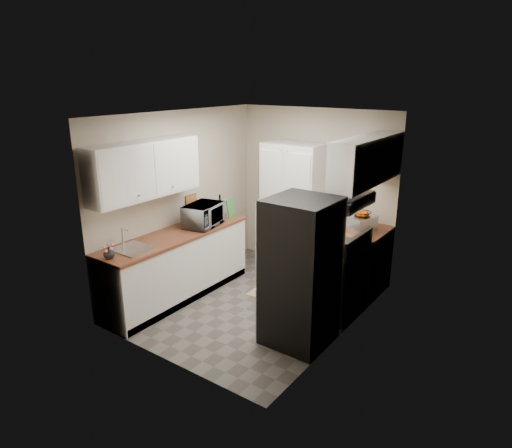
# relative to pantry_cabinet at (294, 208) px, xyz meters

# --- Properties ---
(ground) EXTENTS (3.20, 3.20, 0.00)m
(ground) POSITION_rel_pantry_cabinet_xyz_m (0.20, -1.32, -1.00)
(ground) COLOR #56514C
(ground) RESTS_ON ground
(room_shell) EXTENTS (2.64, 3.24, 2.52)m
(room_shell) POSITION_rel_pantry_cabinet_xyz_m (0.18, -1.32, 0.63)
(room_shell) COLOR beige
(room_shell) RESTS_ON ground
(pantry_cabinet) EXTENTS (0.90, 0.55, 2.00)m
(pantry_cabinet) POSITION_rel_pantry_cabinet_xyz_m (0.00, 0.00, 0.00)
(pantry_cabinet) COLOR white
(pantry_cabinet) RESTS_ON ground
(base_cabinet_left) EXTENTS (0.60, 2.30, 0.88)m
(base_cabinet_left) POSITION_rel_pantry_cabinet_xyz_m (-0.79, -1.75, -0.56)
(base_cabinet_left) COLOR white
(base_cabinet_left) RESTS_ON ground
(countertop_left) EXTENTS (0.63, 2.33, 0.04)m
(countertop_left) POSITION_rel_pantry_cabinet_xyz_m (-0.79, -1.75, -0.10)
(countertop_left) COLOR brown
(countertop_left) RESTS_ON base_cabinet_left
(base_cabinet_right) EXTENTS (0.60, 0.80, 0.88)m
(base_cabinet_right) POSITION_rel_pantry_cabinet_xyz_m (1.19, -0.12, -0.56)
(base_cabinet_right) COLOR white
(base_cabinet_right) RESTS_ON ground
(countertop_right) EXTENTS (0.63, 0.83, 0.04)m
(countertop_right) POSITION_rel_pantry_cabinet_xyz_m (1.19, -0.12, -0.10)
(countertop_right) COLOR brown
(countertop_right) RESTS_ON base_cabinet_right
(electric_range) EXTENTS (0.71, 0.78, 1.13)m
(electric_range) POSITION_rel_pantry_cabinet_xyz_m (1.17, -0.93, -0.52)
(electric_range) COLOR #B7B7BC
(electric_range) RESTS_ON ground
(refrigerator) EXTENTS (0.70, 0.72, 1.70)m
(refrigerator) POSITION_rel_pantry_cabinet_xyz_m (1.14, -1.73, -0.15)
(refrigerator) COLOR #B7B7BC
(refrigerator) RESTS_ON ground
(microwave) EXTENTS (0.50, 0.64, 0.32)m
(microwave) POSITION_rel_pantry_cabinet_xyz_m (-0.71, -1.27, 0.08)
(microwave) COLOR #A1A2A6
(microwave) RESTS_ON countertop_left
(wine_bottle) EXTENTS (0.08, 0.08, 0.32)m
(wine_bottle) POSITION_rel_pantry_cabinet_xyz_m (-0.79, -0.81, 0.08)
(wine_bottle) COLOR black
(wine_bottle) RESTS_ON countertop_left
(flower_vase) EXTENTS (0.15, 0.15, 0.14)m
(flower_vase) POSITION_rel_pantry_cabinet_xyz_m (-0.79, -2.81, -0.01)
(flower_vase) COLOR silver
(flower_vase) RESTS_ON countertop_left
(cutting_board) EXTENTS (0.07, 0.22, 0.28)m
(cutting_board) POSITION_rel_pantry_cabinet_xyz_m (-0.68, -0.69, 0.06)
(cutting_board) COLOR #3A8D3A
(cutting_board) RESTS_ON countertop_left
(toaster_oven) EXTENTS (0.39, 0.45, 0.22)m
(toaster_oven) POSITION_rel_pantry_cabinet_xyz_m (1.18, -0.19, 0.03)
(toaster_oven) COLOR #BABBBF
(toaster_oven) RESTS_ON countertop_right
(fruit_basket) EXTENTS (0.27, 0.27, 0.10)m
(fruit_basket) POSITION_rel_pantry_cabinet_xyz_m (1.20, -0.21, 0.19)
(fruit_basket) COLOR #DA5404
(fruit_basket) RESTS_ON toaster_oven
(kitchen_mat) EXTENTS (0.46, 0.72, 0.01)m
(kitchen_mat) POSITION_rel_pantry_cabinet_xyz_m (0.16, -0.82, -0.99)
(kitchen_mat) COLOR tan
(kitchen_mat) RESTS_ON ground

